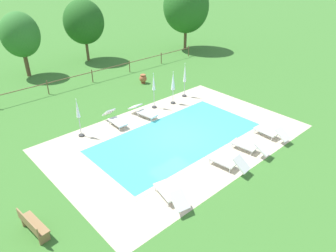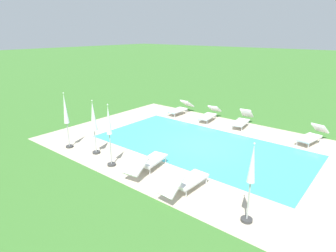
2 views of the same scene
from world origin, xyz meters
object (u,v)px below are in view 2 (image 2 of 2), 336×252
Objects in this scene: sun_lounger_south_near_corner at (209,114)px; sun_lounger_south_far at (148,162)px; sun_lounger_north_mid at (242,120)px; sun_lounger_north_far at (312,135)px; patio_umbrella_closed_row_centre at (66,114)px; sun_lounger_north_end at (180,108)px; patio_umbrella_closed_row_mid_east at (109,128)px; sun_lounger_north_near_steps at (185,181)px; patio_umbrella_closed_row_west at (94,119)px; patio_umbrella_closed_row_mid_west at (251,173)px.

sun_lounger_south_far is at bearing 102.47° from sun_lounger_south_near_corner.
sun_lounger_north_mid is 3.54m from sun_lounger_north_far.
sun_lounger_north_mid is 0.82× the size of patio_umbrella_closed_row_centre.
patio_umbrella_closed_row_mid_east is (-2.24, 7.38, 1.15)m from sun_lounger_north_end.
sun_lounger_north_far is at bearing 179.41° from sun_lounger_south_near_corner.
sun_lounger_north_far is 1.02× the size of sun_lounger_north_end.
sun_lounger_south_near_corner is (5.50, -0.06, -0.01)m from sun_lounger_north_far.
sun_lounger_north_mid is 4.05m from sun_lounger_north_end.
sun_lounger_north_mid is 0.95× the size of sun_lounger_south_far.
sun_lounger_north_far is at bearing -106.25° from sun_lounger_north_near_steps.
patio_umbrella_closed_row_centre is at bearing -0.08° from patio_umbrella_closed_row_mid_east.
sun_lounger_north_end is 7.50m from patio_umbrella_closed_row_centre.
patio_umbrella_closed_row_west is (4.67, -0.09, 1.12)m from sun_lounger_north_near_steps.
sun_lounger_north_near_steps is 0.98× the size of sun_lounger_north_end.
sun_lounger_north_far is 9.79m from patio_umbrella_closed_row_west.
sun_lounger_north_end is at bearing -62.15° from sun_lounger_south_far.
patio_umbrella_closed_row_mid_west is at bearing 177.85° from patio_umbrella_closed_row_west.
sun_lounger_north_near_steps is 9.01m from sun_lounger_north_end.
patio_umbrella_closed_row_west is at bearing 4.91° from sun_lounger_south_far.
patio_umbrella_closed_row_mid_east reaches higher than sun_lounger_south_far.
sun_lounger_north_mid reaches higher than sun_lounger_north_end.
patio_umbrella_closed_row_mid_east reaches higher than sun_lounger_north_near_steps.
patio_umbrella_closed_row_centre is (6.12, 0.25, 1.17)m from sun_lounger_north_near_steps.
patio_umbrella_closed_row_mid_west reaches higher than sun_lounger_north_end.
sun_lounger_north_near_steps is 7.45m from sun_lounger_north_mid.
patio_umbrella_closed_row_mid_west reaches higher than sun_lounger_north_near_steps.
patio_umbrella_closed_row_mid_west is (-2.18, 0.17, 1.07)m from sun_lounger_north_near_steps.
sun_lounger_north_near_steps is 7.40m from sun_lounger_north_far.
sun_lounger_south_near_corner is at bearing -88.81° from patio_umbrella_closed_row_mid_east.
patio_umbrella_closed_row_mid_west reaches higher than sun_lounger_north_far.
sun_lounger_north_mid is at bearing -103.47° from patio_umbrella_closed_row_mid_east.
sun_lounger_north_end reaches higher than sun_lounger_south_near_corner.
sun_lounger_north_end is at bearing -0.18° from sun_lounger_north_far.
sun_lounger_south_far is 0.93× the size of patio_umbrella_closed_row_west.
sun_lounger_south_near_corner is (1.97, 0.15, -0.01)m from sun_lounger_north_mid.
patio_umbrella_closed_row_mid_east is at bearing 106.85° from sun_lounger_north_end.
patio_umbrella_closed_row_centre is at bearing 2.37° from sun_lounger_north_near_steps.
patio_umbrella_closed_row_centre reaches higher than sun_lounger_north_near_steps.
sun_lounger_south_near_corner is at bearing -0.59° from sun_lounger_north_far.
sun_lounger_north_mid is at bearing -121.62° from patio_umbrella_closed_row_centre.
sun_lounger_north_near_steps is 1.95m from sun_lounger_south_far.
patio_umbrella_closed_row_centre is (0.61, 7.38, 1.18)m from sun_lounger_north_end.
sun_lounger_north_near_steps is 4.81m from patio_umbrella_closed_row_west.
sun_lounger_north_mid is at bearing -93.73° from sun_lounger_south_far.
patio_umbrella_closed_row_mid_west is at bearing -179.05° from patio_umbrella_closed_row_mid_east.
patio_umbrella_closed_row_centre reaches higher than patio_umbrella_closed_row_west.
sun_lounger_north_end is at bearing -94.70° from patio_umbrella_closed_row_centre.
sun_lounger_north_near_steps is 2.43m from patio_umbrella_closed_row_mid_west.
patio_umbrella_closed_row_mid_east reaches higher than sun_lounger_north_far.
sun_lounger_north_far is at bearing -138.08° from patio_umbrella_closed_row_centre.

